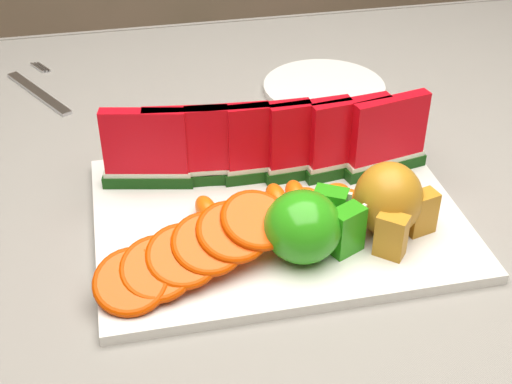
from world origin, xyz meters
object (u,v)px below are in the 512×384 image
apple_cluster (309,226)px  pear_cluster (390,202)px  side_plate (324,88)px  platter (277,216)px  fork (39,90)px

apple_cluster → pear_cluster: size_ratio=1.03×
pear_cluster → side_plate: (0.04, 0.35, -0.05)m
apple_cluster → platter: bearing=101.8°
platter → fork: bearing=125.7°
platter → pear_cluster: 0.13m
platter → side_plate: bearing=64.3°
pear_cluster → fork: pear_cluster is taller
platter → fork: 0.47m
platter → fork: size_ratio=2.16×
pear_cluster → side_plate: 0.36m
pear_cluster → side_plate: size_ratio=0.47×
apple_cluster → pear_cluster: bearing=9.1°
platter → side_plate: platter is taller
platter → side_plate: size_ratio=1.82×
platter → apple_cluster: bearing=-78.2°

